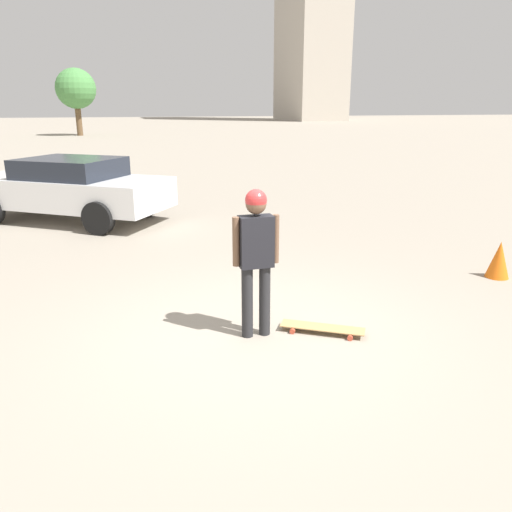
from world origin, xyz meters
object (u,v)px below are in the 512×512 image
object	(u,v)px
person	(256,249)
traffic_cone	(499,260)
skateboard	(322,328)
car_parked_near	(69,188)

from	to	relation	value
person	traffic_cone	xyz separation A→B (m)	(4.22, 0.95, -0.77)
skateboard	person	bearing A→B (deg)	19.39
person	skateboard	size ratio (longest dim) A/B	1.80
skateboard	traffic_cone	bearing A→B (deg)	-130.97
car_parked_near	traffic_cone	size ratio (longest dim) A/B	8.40
person	traffic_cone	distance (m)	4.39
car_parked_near	traffic_cone	world-z (taller)	car_parked_near
person	traffic_cone	bearing A→B (deg)	12.02
traffic_cone	car_parked_near	bearing A→B (deg)	137.91
person	car_parked_near	world-z (taller)	person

